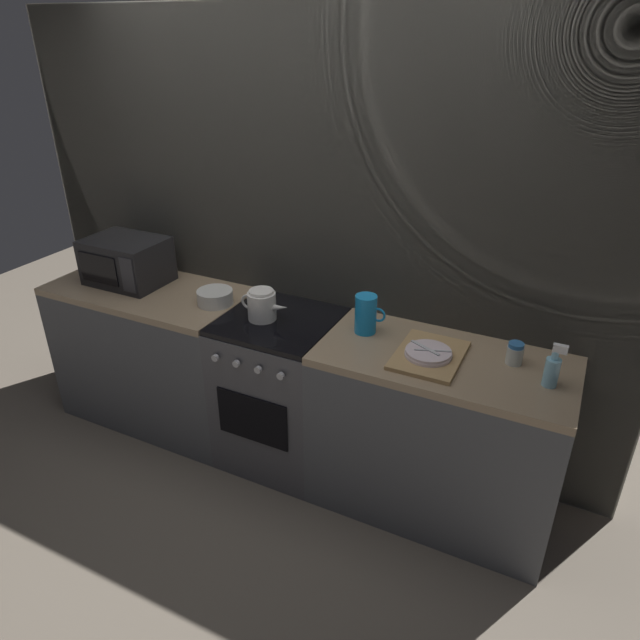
{
  "coord_description": "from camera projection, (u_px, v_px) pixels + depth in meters",
  "views": [
    {
      "loc": [
        1.39,
        -2.32,
        2.28
      ],
      "look_at": [
        0.25,
        0.0,
        0.95
      ],
      "focal_mm": 32.05,
      "sensor_mm": 36.0,
      "label": 1
    }
  ],
  "objects": [
    {
      "name": "mixing_bowl",
      "position": [
        215.0,
        297.0,
        3.18
      ],
      "size": [
        0.2,
        0.2,
        0.08
      ],
      "primitive_type": "cylinder",
      "color": "silver",
      "rests_on": "counter_left"
    },
    {
      "name": "dish_pile",
      "position": [
        429.0,
        354.0,
        2.66
      ],
      "size": [
        0.3,
        0.4,
        0.06
      ],
      "color": "tan",
      "rests_on": "counter_right"
    },
    {
      "name": "pitcher",
      "position": [
        366.0,
        314.0,
        2.85
      ],
      "size": [
        0.16,
        0.11,
        0.2
      ],
      "color": "#198CD8",
      "rests_on": "counter_right"
    },
    {
      "name": "spice_jar",
      "position": [
        515.0,
        353.0,
        2.61
      ],
      "size": [
        0.08,
        0.08,
        0.1
      ],
      "color": "silver",
      "rests_on": "counter_right"
    },
    {
      "name": "spray_bottle",
      "position": [
        552.0,
        370.0,
        2.43
      ],
      "size": [
        0.08,
        0.06,
        0.2
      ],
      "color": "#8CCCE5",
      "rests_on": "counter_right"
    },
    {
      "name": "kettle",
      "position": [
        262.0,
        305.0,
        2.99
      ],
      "size": [
        0.28,
        0.15,
        0.17
      ],
      "color": "white",
      "rests_on": "stove_unit"
    },
    {
      "name": "counter_left",
      "position": [
        157.0,
        354.0,
        3.59
      ],
      "size": [
        1.2,
        0.6,
        0.9
      ],
      "color": "#515459",
      "rests_on": "ground_plane"
    },
    {
      "name": "stove_unit",
      "position": [
        281.0,
        390.0,
        3.23
      ],
      "size": [
        0.6,
        0.63,
        0.9
      ],
      "color": "#4C4C51",
      "rests_on": "ground_plane"
    },
    {
      "name": "microwave",
      "position": [
        127.0,
        261.0,
        3.41
      ],
      "size": [
        0.46,
        0.35,
        0.27
      ],
      "color": "black",
      "rests_on": "counter_left"
    },
    {
      "name": "back_wall",
      "position": [
        306.0,
        247.0,
        3.15
      ],
      "size": [
        3.6,
        0.05,
        2.4
      ],
      "color": "#B2AD9E",
      "rests_on": "ground_plane"
    },
    {
      "name": "ground_plane",
      "position": [
        283.0,
        452.0,
        3.44
      ],
      "size": [
        8.0,
        8.0,
        0.0
      ],
      "primitive_type": "plane",
      "color": "#6B6054"
    },
    {
      "name": "counter_right",
      "position": [
        436.0,
        434.0,
        2.88
      ],
      "size": [
        1.2,
        0.6,
        0.9
      ],
      "color": "#515459",
      "rests_on": "ground_plane"
    }
  ]
}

